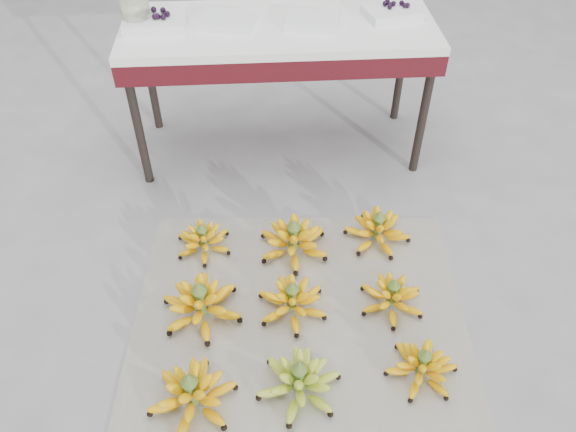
{
  "coord_description": "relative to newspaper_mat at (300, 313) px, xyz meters",
  "views": [
    {
      "loc": [
        -0.11,
        -1.37,
        1.74
      ],
      "look_at": [
        -0.01,
        0.22,
        0.24
      ],
      "focal_mm": 35.0,
      "sensor_mm": 36.0,
      "label": 1
    }
  ],
  "objects": [
    {
      "name": "newspaper_mat",
      "position": [
        0.0,
        0.0,
        0.0
      ],
      "size": [
        1.32,
        1.13,
        0.01
      ],
      "primitive_type": "cube",
      "rotation": [
        0.0,
        0.0,
        -0.07
      ],
      "color": "white",
      "rests_on": "ground"
    },
    {
      "name": "tray_right",
      "position": [
        0.13,
        1.05,
        0.68
      ],
      "size": [
        0.26,
        0.21,
        0.04
      ],
      "color": "silver",
      "rests_on": "vendor_table"
    },
    {
      "name": "bunch_back_left",
      "position": [
        -0.38,
        0.36,
        0.05
      ],
      "size": [
        0.31,
        0.31,
        0.14
      ],
      "rotation": [
        0.0,
        0.0,
        0.39
      ],
      "color": "#FFBF04",
      "rests_on": "newspaper_mat"
    },
    {
      "name": "tray_far_right",
      "position": [
        0.5,
        1.11,
        0.68
      ],
      "size": [
        0.27,
        0.22,
        0.06
      ],
      "color": "silver",
      "rests_on": "vendor_table"
    },
    {
      "name": "bunch_mid_right",
      "position": [
        0.35,
        0.01,
        0.05
      ],
      "size": [
        0.32,
        0.32,
        0.15
      ],
      "rotation": [
        0.0,
        0.0,
        0.39
      ],
      "color": "#FFBF04",
      "rests_on": "newspaper_mat"
    },
    {
      "name": "bunch_front_right",
      "position": [
        0.4,
        -0.29,
        0.05
      ],
      "size": [
        0.3,
        0.3,
        0.15
      ],
      "rotation": [
        0.0,
        0.0,
        -0.25
      ],
      "color": "#FFBF04",
      "rests_on": "newspaper_mat"
    },
    {
      "name": "bunch_back_center",
      "position": [
        0.0,
        0.32,
        0.06
      ],
      "size": [
        0.34,
        0.34,
        0.18
      ],
      "rotation": [
        0.0,
        0.0,
        0.17
      ],
      "color": "#FFBF04",
      "rests_on": "newspaper_mat"
    },
    {
      "name": "bunch_mid_left",
      "position": [
        -0.37,
        0.02,
        0.07
      ],
      "size": [
        0.38,
        0.38,
        0.19
      ],
      "rotation": [
        0.0,
        0.0,
        0.31
      ],
      "color": "#FFBF04",
      "rests_on": "newspaper_mat"
    },
    {
      "name": "bunch_mid_center",
      "position": [
        -0.03,
        0.01,
        0.06
      ],
      "size": [
        0.35,
        0.35,
        0.16
      ],
      "rotation": [
        0.0,
        0.0,
        0.43
      ],
      "color": "#FFBF04",
      "rests_on": "newspaper_mat"
    },
    {
      "name": "vendor_table",
      "position": [
        -0.01,
        1.07,
        0.59
      ],
      "size": [
        1.39,
        0.55,
        0.67
      ],
      "color": "black",
      "rests_on": "ground"
    },
    {
      "name": "bunch_back_right",
      "position": [
        0.36,
        0.37,
        0.06
      ],
      "size": [
        0.36,
        0.36,
        0.17
      ],
      "rotation": [
        0.0,
        0.0,
        0.39
      ],
      "color": "#FFBF04",
      "rests_on": "newspaper_mat"
    },
    {
      "name": "tray_far_left",
      "position": [
        -0.55,
        1.08,
        0.69
      ],
      "size": [
        0.27,
        0.2,
        0.07
      ],
      "color": "silver",
      "rests_on": "vendor_table"
    },
    {
      "name": "tray_left",
      "position": [
        -0.24,
        1.08,
        0.68
      ],
      "size": [
        0.27,
        0.22,
        0.04
      ],
      "color": "silver",
      "rests_on": "vendor_table"
    },
    {
      "name": "bunch_front_center",
      "position": [
        -0.03,
        -0.32,
        0.06
      ],
      "size": [
        0.31,
        0.31,
        0.17
      ],
      "rotation": [
        0.0,
        0.0,
        0.08
      ],
      "color": "#89BA2F",
      "rests_on": "newspaper_mat"
    },
    {
      "name": "glass_jar",
      "position": [
        -0.63,
        1.09,
        0.74
      ],
      "size": [
        0.13,
        0.13,
        0.16
      ],
      "primitive_type": "cylinder",
      "rotation": [
        0.0,
        0.0,
        0.05
      ],
      "color": "#DFEFBE",
      "rests_on": "vendor_table"
    },
    {
      "name": "ground",
      "position": [
        -0.02,
        0.07,
        -0.0
      ],
      "size": [
        60.0,
        60.0,
        0.0
      ],
      "primitive_type": "plane",
      "color": "slate",
      "rests_on": "ground"
    },
    {
      "name": "bunch_front_left",
      "position": [
        -0.38,
        -0.35,
        0.06
      ],
      "size": [
        0.3,
        0.3,
        0.18
      ],
      "rotation": [
        0.0,
        0.0,
        0.03
      ],
      "color": "#FFBF04",
      "rests_on": "newspaper_mat"
    }
  ]
}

